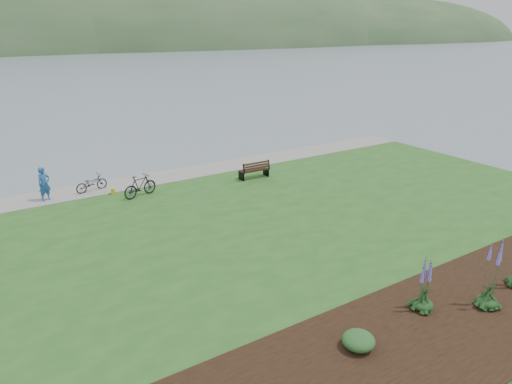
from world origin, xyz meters
TOP-DOWN VIEW (x-y plane):
  - ground at (0.00, 0.00)m, footprint 600.00×600.00m
  - lawn at (0.00, -2.00)m, footprint 34.00×20.00m
  - shoreline_path at (0.00, 6.90)m, footprint 34.00×2.20m
  - garden_bed at (3.00, -9.80)m, footprint 24.00×4.40m
  - far_hillside at (20.00, 170.00)m, footprint 580.00×80.00m
  - park_bench at (3.86, 4.06)m, footprint 1.64×0.70m
  - person at (-6.35, 6.46)m, footprint 0.85×0.74m
  - bicycle_a at (-4.18, 6.67)m, footprint 0.93×1.72m
  - bicycle_b at (-2.36, 4.64)m, footprint 1.01×1.88m
  - pannier at (-3.41, 5.71)m, footprint 0.24×0.32m
  - echium_0 at (3.15, -9.92)m, footprint 0.62×0.62m
  - echium_4 at (1.43, -9.00)m, footprint 0.62×0.62m
  - shrub_0 at (-1.36, -9.24)m, footprint 0.85×0.85m

SIDE VIEW (x-z plane):
  - ground at x=0.00m, z-range 0.00..0.00m
  - far_hillside at x=20.00m, z-range -19.00..19.00m
  - lawn at x=0.00m, z-range 0.00..0.40m
  - shoreline_path at x=0.00m, z-range 0.40..0.43m
  - garden_bed at x=3.00m, z-range 0.40..0.44m
  - pannier at x=-3.41m, z-range 0.40..0.70m
  - shrub_0 at x=-1.36m, z-range 0.44..0.87m
  - bicycle_a at x=-4.18m, z-range 0.40..1.26m
  - park_bench at x=3.86m, z-range 0.40..1.40m
  - bicycle_b at x=-2.36m, z-range 0.40..1.49m
  - echium_4 at x=1.43m, z-range 0.25..2.14m
  - echium_0 at x=3.15m, z-range 0.17..2.55m
  - person at x=-6.35m, z-range 0.40..2.35m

